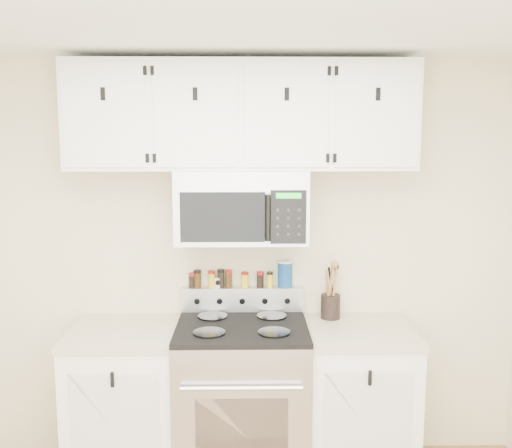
# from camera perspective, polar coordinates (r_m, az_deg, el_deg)

# --- Properties ---
(back_wall) EXTENTS (3.50, 0.01, 2.50)m
(back_wall) POSITION_cam_1_polar(r_m,az_deg,el_deg) (3.59, -1.39, -3.88)
(back_wall) COLOR beige
(back_wall) RESTS_ON floor
(range) EXTENTS (0.76, 0.65, 1.10)m
(range) POSITION_cam_1_polar(r_m,az_deg,el_deg) (3.54, -1.39, -17.17)
(range) COLOR #B7B7BA
(range) RESTS_ON floor
(base_cabinet_left) EXTENTS (0.64, 0.62, 0.92)m
(base_cabinet_left) POSITION_cam_1_polar(r_m,az_deg,el_deg) (3.64, -12.82, -17.05)
(base_cabinet_left) COLOR white
(base_cabinet_left) RESTS_ON floor
(base_cabinet_right) EXTENTS (0.64, 0.62, 0.92)m
(base_cabinet_right) POSITION_cam_1_polar(r_m,az_deg,el_deg) (3.63, 10.08, -17.06)
(base_cabinet_right) COLOR white
(base_cabinet_right) RESTS_ON floor
(microwave) EXTENTS (0.76, 0.44, 0.42)m
(microwave) POSITION_cam_1_polar(r_m,az_deg,el_deg) (3.34, -1.43, 1.80)
(microwave) COLOR #9E9EA3
(microwave) RESTS_ON back_wall
(upper_cabinets) EXTENTS (2.00, 0.35, 0.62)m
(upper_cabinets) POSITION_cam_1_polar(r_m,az_deg,el_deg) (3.35, -1.47, 10.73)
(upper_cabinets) COLOR white
(upper_cabinets) RESTS_ON back_wall
(utensil_crock) EXTENTS (0.12, 0.12, 0.35)m
(utensil_crock) POSITION_cam_1_polar(r_m,az_deg,el_deg) (3.58, 7.46, -7.98)
(utensil_crock) COLOR black
(utensil_crock) RESTS_ON base_cabinet_right
(kitchen_timer) EXTENTS (0.07, 0.06, 0.06)m
(kitchen_timer) POSITION_cam_1_polar(r_m,az_deg,el_deg) (3.59, -3.82, -5.84)
(kitchen_timer) COLOR silver
(kitchen_timer) RESTS_ON range
(salt_canister) EXTENTS (0.09, 0.09, 0.17)m
(salt_canister) POSITION_cam_1_polar(r_m,az_deg,el_deg) (3.58, 2.93, -5.00)
(salt_canister) COLOR #14468F
(salt_canister) RESTS_ON range
(spice_jar_0) EXTENTS (0.04, 0.04, 0.09)m
(spice_jar_0) POSITION_cam_1_polar(r_m,az_deg,el_deg) (3.60, -6.40, -5.60)
(spice_jar_0) COLOR black
(spice_jar_0) RESTS_ON range
(spice_jar_1) EXTENTS (0.05, 0.05, 0.11)m
(spice_jar_1) POSITION_cam_1_polar(r_m,az_deg,el_deg) (3.59, -5.87, -5.47)
(spice_jar_1) COLOR #3A280E
(spice_jar_1) RESTS_ON range
(spice_jar_2) EXTENTS (0.04, 0.04, 0.10)m
(spice_jar_2) POSITION_cam_1_polar(r_m,az_deg,el_deg) (3.59, -4.46, -5.51)
(spice_jar_2) COLOR gold
(spice_jar_2) RESTS_ON range
(spice_jar_3) EXTENTS (0.05, 0.05, 0.11)m
(spice_jar_3) POSITION_cam_1_polar(r_m,az_deg,el_deg) (3.58, -3.53, -5.44)
(spice_jar_3) COLOR black
(spice_jar_3) RESTS_ON range
(spice_jar_4) EXTENTS (0.04, 0.04, 0.11)m
(spice_jar_4) POSITION_cam_1_polar(r_m,az_deg,el_deg) (3.58, -2.75, -5.49)
(spice_jar_4) COLOR #3D280E
(spice_jar_4) RESTS_ON range
(spice_jar_5) EXTENTS (0.05, 0.05, 0.10)m
(spice_jar_5) POSITION_cam_1_polar(r_m,az_deg,el_deg) (3.58, -1.12, -5.57)
(spice_jar_5) COLOR yellow
(spice_jar_5) RESTS_ON range
(spice_jar_6) EXTENTS (0.05, 0.05, 0.10)m
(spice_jar_6) POSITION_cam_1_polar(r_m,az_deg,el_deg) (3.58, 0.43, -5.56)
(spice_jar_6) COLOR black
(spice_jar_6) RESTS_ON range
(spice_jar_7) EXTENTS (0.04, 0.04, 0.10)m
(spice_jar_7) POSITION_cam_1_polar(r_m,az_deg,el_deg) (3.58, 1.40, -5.56)
(spice_jar_7) COLOR yellow
(spice_jar_7) RESTS_ON range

